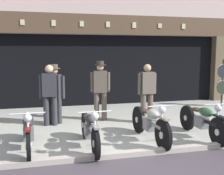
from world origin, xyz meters
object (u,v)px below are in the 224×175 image
motorcycle_left (29,130)px  assistant_far_right (55,91)px  shopkeeper_center (100,88)px  motorcycle_center_right (202,120)px  motorcycle_center (150,122)px  salesman_left (50,92)px  salesman_right (147,91)px  motorcycle_center_left (90,128)px  tyre_sign_pole (223,80)px  advert_board_near (19,58)px

motorcycle_left → assistant_far_right: assistant_far_right is taller
shopkeeper_center → motorcycle_center_right: bearing=141.6°
motorcycle_center → salesman_left: 2.87m
shopkeeper_center → salesman_right: bearing=164.2°
shopkeeper_center → assistant_far_right: size_ratio=1.05×
assistant_far_right → motorcycle_left: bearing=82.8°
motorcycle_center_left → tyre_sign_pole: size_ratio=1.13×
shopkeeper_center → salesman_right: shopkeeper_center is taller
salesman_left → motorcycle_left: bearing=83.0°
salesman_right → advert_board_near: (-3.60, 3.04, 0.87)m
motorcycle_center_right → salesman_left: size_ratio=1.18×
salesman_right → tyre_sign_pole: tyre_sign_pole is taller
advert_board_near → salesman_left: bearing=-69.9°
motorcycle_center_right → tyre_sign_pole: tyre_sign_pole is taller
motorcycle_center_left → tyre_sign_pole: 6.27m
tyre_sign_pole → salesman_right: bearing=-156.6°
salesman_left → assistant_far_right: size_ratio=1.00×
motorcycle_left → motorcycle_center: (2.57, -0.06, 0.02)m
motorcycle_center_left → motorcycle_left: bearing=-8.2°
motorcycle_center_right → salesman_left: bearing=-30.1°
advert_board_near → motorcycle_left: bearing=-83.6°
salesman_right → tyre_sign_pole: (3.50, 1.52, 0.06)m
salesman_right → motorcycle_left: bearing=17.9°
motorcycle_left → salesman_right: bearing=-157.2°
assistant_far_right → motorcycle_center_right: bearing=156.0°
motorcycle_center_left → motorcycle_center_right: motorcycle_center_right is taller
advert_board_near → motorcycle_center: bearing=-56.0°
tyre_sign_pole → motorcycle_center: bearing=-142.8°
motorcycle_center_left → motorcycle_center_right: size_ratio=1.00×
motorcycle_center → motorcycle_center_left: bearing=2.3°
salesman_right → assistant_far_right: salesman_right is taller
salesman_right → advert_board_near: bearing=-47.7°
motorcycle_center_right → salesman_right: (-0.74, 1.60, 0.49)m
shopkeeper_center → motorcycle_left: bearing=57.2°
motorcycle_center_left → salesman_right: bearing=-139.0°
tyre_sign_pole → salesman_left: bearing=-169.3°
advert_board_near → assistant_far_right: bearing=-66.1°
motorcycle_center_left → motorcycle_center: motorcycle_center is taller
motorcycle_left → tyre_sign_pole: size_ratio=1.15×
salesman_left → assistant_far_right: bearing=-119.4°
salesman_right → assistant_far_right: 2.55m
shopkeeper_center → motorcycle_center: bearing=117.8°
advert_board_near → tyre_sign_pole: bearing=-12.1°
motorcycle_center_right → tyre_sign_pole: size_ratio=1.13×
assistant_far_right → tyre_sign_pole: 6.08m
shopkeeper_center → tyre_sign_pole: (4.71, 0.94, 0.01)m
salesman_right → assistant_far_right: (-2.49, 0.54, -0.00)m
tyre_sign_pole → assistant_far_right: bearing=-170.7°
motorcycle_left → advert_board_near: (-0.51, 4.51, 1.37)m
motorcycle_left → tyre_sign_pole: bearing=-158.2°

